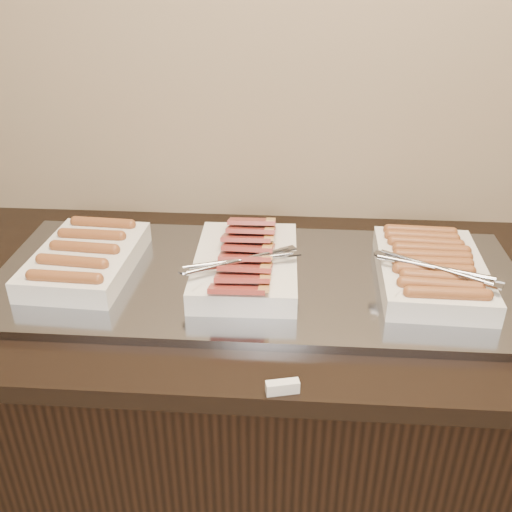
% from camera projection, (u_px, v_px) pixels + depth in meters
% --- Properties ---
extents(counter, '(2.06, 0.76, 0.90)m').
position_uv_depth(counter, '(253.00, 425.00, 1.53)').
color(counter, black).
rests_on(counter, ground).
extents(warming_tray, '(1.20, 0.50, 0.02)m').
position_uv_depth(warming_tray, '(257.00, 279.00, 1.30)').
color(warming_tray, gray).
rests_on(warming_tray, counter).
extents(dish_left, '(0.23, 0.33, 0.07)m').
position_uv_depth(dish_left, '(86.00, 258.00, 1.31)').
color(dish_left, silver).
rests_on(dish_left, warming_tray).
extents(dish_center, '(0.27, 0.36, 0.09)m').
position_uv_depth(dish_center, '(246.00, 263.00, 1.28)').
color(dish_center, silver).
rests_on(dish_center, warming_tray).
extents(dish_right, '(0.26, 0.35, 0.08)m').
position_uv_depth(dish_right, '(431.00, 269.00, 1.26)').
color(dish_right, silver).
rests_on(dish_right, warming_tray).
extents(label_holder, '(0.06, 0.03, 0.02)m').
position_uv_depth(label_holder, '(282.00, 387.00, 0.98)').
color(label_holder, silver).
rests_on(label_holder, counter).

